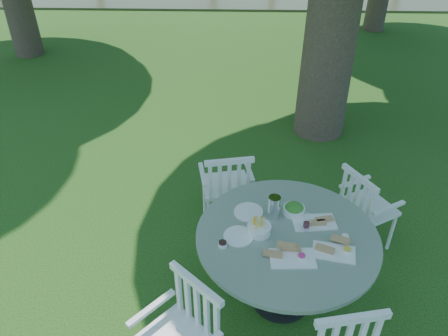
{
  "coord_description": "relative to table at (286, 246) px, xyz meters",
  "views": [
    {
      "loc": [
        0.12,
        -3.4,
        3.36
      ],
      "look_at": [
        0.0,
        0.2,
        0.85
      ],
      "focal_mm": 35.0,
      "sensor_mm": 36.0,
      "label": 1
    }
  ],
  "objects": [
    {
      "name": "ground",
      "position": [
        -0.56,
        0.71,
        -0.68
      ],
      "size": [
        140.0,
        140.0,
        0.0
      ],
      "primitive_type": "plane",
      "color": "#13380B",
      "rests_on": "ground"
    },
    {
      "name": "tableware",
      "position": [
        -0.06,
        0.08,
        0.18
      ],
      "size": [
        1.11,
        0.79,
        0.21
      ],
      "color": "white",
      "rests_on": "table"
    },
    {
      "name": "chair_nw",
      "position": [
        -0.53,
        0.98,
        -0.1
      ],
      "size": [
        0.58,
        0.55,
        0.99
      ],
      "rotation": [
        0.0,
        0.0,
        -2.95
      ],
      "color": "white",
      "rests_on": "ground"
    },
    {
      "name": "chair_ne",
      "position": [
        0.83,
        0.73,
        -0.13
      ],
      "size": [
        0.62,
        0.63,
        0.94
      ],
      "rotation": [
        0.0,
        0.0,
        -4.2
      ],
      "color": "white",
      "rests_on": "ground"
    },
    {
      "name": "table",
      "position": [
        0.0,
        0.0,
        0.0
      ],
      "size": [
        1.54,
        1.54,
        0.82
      ],
      "color": "black",
      "rests_on": "ground"
    },
    {
      "name": "chair_sw",
      "position": [
        -0.78,
        -0.78,
        -0.09
      ],
      "size": [
        0.7,
        0.7,
        1.01
      ],
      "rotation": [
        0.0,
        0.0,
        -0.74
      ],
      "color": "white",
      "rests_on": "ground"
    }
  ]
}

